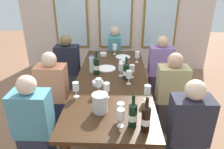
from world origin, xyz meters
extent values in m
plane|color=#8B6045|center=(0.00, 0.00, 0.00)|extent=(12.00, 12.00, 0.00)
cube|color=beige|center=(0.00, 2.18, 1.45)|extent=(4.13, 0.06, 2.90)
cube|color=brown|center=(-0.95, 2.14, 1.45)|extent=(0.72, 0.03, 1.88)
cube|color=silver|center=(-0.95, 2.12, 1.45)|extent=(0.64, 0.01, 1.80)
cube|color=brown|center=(0.00, 2.14, 1.45)|extent=(0.72, 0.03, 1.88)
cube|color=silver|center=(0.00, 2.12, 1.45)|extent=(0.64, 0.01, 1.80)
cube|color=brown|center=(0.95, 2.14, 1.45)|extent=(0.72, 0.03, 1.88)
cube|color=silver|center=(0.95, 2.12, 1.45)|extent=(0.64, 0.01, 1.80)
cube|color=#362111|center=(0.00, 0.00, 0.72)|extent=(0.93, 2.35, 0.04)
cube|color=#362111|center=(-0.37, 1.08, 0.35)|extent=(0.07, 0.07, 0.70)
cube|color=#362111|center=(0.37, 1.08, 0.35)|extent=(0.07, 0.07, 0.70)
cylinder|color=white|center=(0.15, 0.84, 0.74)|extent=(0.24, 0.24, 0.01)
cylinder|color=white|center=(-0.09, 0.34, 0.74)|extent=(0.27, 0.27, 0.01)
cylinder|color=silver|center=(-0.09, -0.74, 0.82)|extent=(0.14, 0.14, 0.17)
cylinder|color=silver|center=(-0.09, -0.74, 0.92)|extent=(0.16, 0.16, 0.02)
cylinder|color=black|center=(0.18, 0.00, 0.84)|extent=(0.08, 0.07, 0.20)
cone|color=black|center=(0.18, 0.00, 0.95)|extent=(0.08, 0.07, 0.02)
cylinder|color=black|center=(0.18, 0.00, 1.00)|extent=(0.03, 0.03, 0.08)
cylinder|color=white|center=(0.18, 0.00, 0.83)|extent=(0.08, 0.08, 0.06)
cylinder|color=black|center=(-0.21, 0.15, 0.85)|extent=(0.08, 0.08, 0.22)
cone|color=black|center=(-0.21, 0.15, 0.97)|extent=(0.08, 0.08, 0.02)
cylinder|color=black|center=(-0.21, 0.15, 1.02)|extent=(0.03, 0.03, 0.08)
cylinder|color=white|center=(-0.21, 0.15, 0.84)|extent=(0.08, 0.08, 0.06)
cylinder|color=black|center=(0.32, -1.01, 0.85)|extent=(0.07, 0.08, 0.22)
cone|color=black|center=(0.32, -1.01, 0.97)|extent=(0.07, 0.08, 0.02)
cylinder|color=black|center=(0.32, -1.01, 1.02)|extent=(0.03, 0.03, 0.08)
cylinder|color=silver|center=(0.32, -1.01, 0.84)|extent=(0.08, 0.08, 0.06)
cylinder|color=black|center=(0.21, -0.95, 0.85)|extent=(0.07, 0.07, 0.21)
cone|color=black|center=(0.21, -0.95, 0.96)|extent=(0.07, 0.07, 0.02)
cylinder|color=black|center=(0.21, -0.95, 1.01)|extent=(0.03, 0.03, 0.08)
cylinder|color=white|center=(0.21, -0.95, 0.83)|extent=(0.08, 0.08, 0.06)
cylinder|color=white|center=(-0.17, -0.16, 0.76)|extent=(0.14, 0.14, 0.04)
cylinder|color=white|center=(-0.18, 0.91, 0.77)|extent=(0.11, 0.11, 0.05)
cylinder|color=white|center=(0.15, 0.52, 0.77)|extent=(0.12, 0.12, 0.05)
cylinder|color=white|center=(-0.28, 0.22, 0.85)|extent=(0.06, 0.06, 0.22)
cylinder|color=blue|center=(-0.28, 0.22, 0.97)|extent=(0.04, 0.04, 0.02)
cylinder|color=white|center=(0.12, 0.10, 0.74)|extent=(0.06, 0.06, 0.00)
cylinder|color=white|center=(0.12, 0.10, 0.78)|extent=(0.01, 0.01, 0.07)
cylinder|color=white|center=(0.12, 0.10, 0.87)|extent=(0.07, 0.07, 0.09)
cylinder|color=white|center=(0.17, 0.26, 0.74)|extent=(0.06, 0.06, 0.00)
cylinder|color=white|center=(0.17, 0.26, 0.78)|extent=(0.01, 0.01, 0.07)
cylinder|color=white|center=(0.17, 0.26, 0.87)|extent=(0.07, 0.07, 0.09)
cylinder|color=#590C19|center=(0.17, 0.26, 0.83)|extent=(0.06, 0.06, 0.02)
cylinder|color=white|center=(0.26, 0.06, 0.74)|extent=(0.06, 0.06, 0.00)
cylinder|color=white|center=(0.26, 0.06, 0.78)|extent=(0.01, 0.01, 0.07)
cylinder|color=white|center=(0.26, 0.06, 0.87)|extent=(0.07, 0.07, 0.09)
cylinder|color=#590C19|center=(0.26, 0.06, 0.84)|extent=(0.06, 0.06, 0.04)
cylinder|color=white|center=(0.39, -0.51, 0.74)|extent=(0.06, 0.06, 0.00)
cylinder|color=white|center=(0.39, -0.51, 0.78)|extent=(0.01, 0.01, 0.07)
cylinder|color=white|center=(0.39, -0.51, 0.87)|extent=(0.07, 0.07, 0.09)
cylinder|color=#590C19|center=(0.39, -0.51, 0.84)|extent=(0.06, 0.06, 0.03)
cylinder|color=white|center=(-0.04, -0.47, 0.74)|extent=(0.06, 0.06, 0.00)
cylinder|color=white|center=(-0.04, -0.47, 0.78)|extent=(0.01, 0.01, 0.07)
cylinder|color=white|center=(-0.04, -0.47, 0.87)|extent=(0.07, 0.07, 0.09)
cylinder|color=beige|center=(-0.04, -0.47, 0.83)|extent=(0.06, 0.06, 0.03)
cylinder|color=white|center=(-0.37, -0.47, 0.74)|extent=(0.06, 0.06, 0.00)
cylinder|color=white|center=(-0.37, -0.47, 0.78)|extent=(0.01, 0.01, 0.07)
cylinder|color=white|center=(-0.37, -0.47, 0.87)|extent=(0.07, 0.07, 0.09)
cylinder|color=beige|center=(-0.37, -0.47, 0.83)|extent=(0.06, 0.06, 0.02)
cylinder|color=white|center=(-0.14, -0.36, 0.74)|extent=(0.06, 0.06, 0.00)
cylinder|color=white|center=(-0.14, -0.36, 0.78)|extent=(0.01, 0.01, 0.07)
cylinder|color=white|center=(-0.14, -0.36, 0.87)|extent=(0.07, 0.07, 0.09)
cylinder|color=white|center=(0.01, 0.99, 0.74)|extent=(0.06, 0.06, 0.00)
cylinder|color=white|center=(0.01, 0.99, 0.78)|extent=(0.01, 0.01, 0.07)
cylinder|color=white|center=(0.01, 0.99, 0.87)|extent=(0.07, 0.07, 0.09)
cylinder|color=white|center=(0.21, -0.13, 0.74)|extent=(0.06, 0.06, 0.00)
cylinder|color=white|center=(0.21, -0.13, 0.78)|extent=(0.01, 0.01, 0.07)
cylinder|color=white|center=(0.21, -0.13, 0.87)|extent=(0.07, 0.07, 0.09)
cylinder|color=white|center=(0.11, -0.86, 0.74)|extent=(0.06, 0.06, 0.00)
cylinder|color=white|center=(0.11, -0.86, 0.78)|extent=(0.01, 0.01, 0.07)
cylinder|color=white|center=(0.11, -0.86, 0.87)|extent=(0.07, 0.07, 0.09)
cylinder|color=white|center=(0.11, -0.96, 0.74)|extent=(0.06, 0.06, 0.00)
cylinder|color=white|center=(0.11, -0.96, 0.78)|extent=(0.01, 0.01, 0.07)
cylinder|color=white|center=(0.11, -0.96, 0.87)|extent=(0.07, 0.07, 0.09)
cylinder|color=maroon|center=(0.11, -0.96, 0.83)|extent=(0.06, 0.06, 0.02)
cylinder|color=white|center=(0.37, 0.62, 0.74)|extent=(0.06, 0.06, 0.00)
cylinder|color=white|center=(0.37, 0.62, 0.78)|extent=(0.01, 0.01, 0.07)
cylinder|color=white|center=(0.37, 0.62, 0.87)|extent=(0.07, 0.07, 0.09)
cube|color=#2E323F|center=(-0.78, 0.82, 0.23)|extent=(0.32, 0.24, 0.45)
cube|color=#1D1F2C|center=(-0.78, 0.82, 0.69)|extent=(0.38, 0.24, 0.48)
sphere|color=brown|center=(-0.78, 0.82, 1.02)|extent=(0.19, 0.19, 0.19)
cube|color=#2F243B|center=(0.78, 0.82, 0.23)|extent=(0.32, 0.24, 0.45)
cube|color=#8A69B3|center=(0.78, 0.82, 0.69)|extent=(0.38, 0.24, 0.48)
sphere|color=tan|center=(0.78, 0.82, 1.02)|extent=(0.19, 0.19, 0.19)
cube|color=#292B3E|center=(-0.78, -0.74, 0.23)|extent=(0.32, 0.24, 0.45)
cube|color=teal|center=(-0.78, -0.74, 0.69)|extent=(0.38, 0.24, 0.48)
sphere|color=beige|center=(-0.78, -0.74, 1.02)|extent=(0.19, 0.19, 0.19)
cube|color=#292834|center=(0.78, -0.78, 0.69)|extent=(0.38, 0.24, 0.48)
sphere|color=beige|center=(0.78, -0.78, 1.02)|extent=(0.19, 0.19, 0.19)
cube|color=#21213D|center=(-0.78, -0.05, 0.23)|extent=(0.32, 0.24, 0.45)
cube|color=tan|center=(-0.78, -0.05, 0.69)|extent=(0.38, 0.24, 0.48)
sphere|color=beige|center=(-0.78, -0.05, 1.02)|extent=(0.19, 0.19, 0.19)
cube|color=#38302D|center=(0.78, -0.03, 0.23)|extent=(0.32, 0.24, 0.45)
cube|color=tan|center=(0.78, -0.03, 0.69)|extent=(0.38, 0.24, 0.48)
sphere|color=tan|center=(0.78, -0.03, 1.02)|extent=(0.19, 0.19, 0.19)
cube|color=#28372C|center=(0.00, 1.53, 0.23)|extent=(0.24, 0.32, 0.45)
cube|color=teal|center=(0.00, 1.53, 0.69)|extent=(0.24, 0.38, 0.48)
sphere|color=tan|center=(0.00, 1.53, 1.02)|extent=(0.19, 0.19, 0.19)
camera|label=1|loc=(0.09, -2.46, 1.92)|focal=33.78mm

